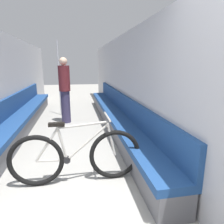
# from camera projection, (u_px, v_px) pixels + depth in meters

# --- Properties ---
(wall_left) EXTENTS (0.10, 10.92, 2.29)m
(wall_left) POSITION_uv_depth(u_px,v_px,m) (5.00, 83.00, 4.59)
(wall_left) COLOR #B2B2B7
(wall_left) RESTS_ON ground
(wall_right) EXTENTS (0.10, 10.92, 2.29)m
(wall_right) POSITION_uv_depth(u_px,v_px,m) (124.00, 82.00, 5.09)
(wall_right) COLOR #B2B2B7
(wall_right) RESTS_ON ground
(bench_seat_row_left) EXTENTS (0.48, 6.58, 0.85)m
(bench_seat_row_left) POSITION_uv_depth(u_px,v_px,m) (19.00, 121.00, 4.69)
(bench_seat_row_left) COLOR #5B5B60
(bench_seat_row_left) RESTS_ON ground
(bench_seat_row_right) EXTENTS (0.48, 6.58, 0.85)m
(bench_seat_row_right) POSITION_uv_depth(u_px,v_px,m) (116.00, 116.00, 5.09)
(bench_seat_row_right) COLOR #5B5B60
(bench_seat_row_right) RESTS_ON ground
(bicycle) EXTENTS (1.76, 0.46, 0.92)m
(bicycle) POSITION_uv_depth(u_px,v_px,m) (77.00, 157.00, 2.67)
(bicycle) COLOR black
(bicycle) RESTS_ON ground
(grab_pole_near) EXTENTS (0.08, 0.08, 2.27)m
(grab_pole_near) POSITION_uv_depth(u_px,v_px,m) (59.00, 80.00, 6.13)
(grab_pole_near) COLOR gray
(grab_pole_near) RESTS_ON ground
(passenger_standing) EXTENTS (0.30, 0.30, 1.75)m
(passenger_standing) POSITION_uv_depth(u_px,v_px,m) (65.00, 90.00, 5.36)
(passenger_standing) COLOR #332D4C
(passenger_standing) RESTS_ON ground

